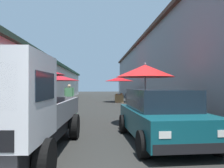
% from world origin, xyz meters
% --- Properties ---
extents(ground, '(90.00, 90.00, 0.00)m').
position_xyz_m(ground, '(13.50, 0.00, 0.00)').
color(ground, '#282826').
extents(building_left_whitewash, '(49.80, 7.50, 3.62)m').
position_xyz_m(building_left_whitewash, '(15.75, 7.29, 1.82)').
color(building_left_whitewash, silver).
rests_on(building_left_whitewash, ground).
extents(building_right_concrete, '(49.80, 7.50, 5.94)m').
position_xyz_m(building_right_concrete, '(15.75, -7.29, 2.98)').
color(building_right_concrete, gray).
rests_on(building_right_concrete, ground).
extents(fruit_stall_near_right, '(2.80, 2.80, 2.42)m').
position_xyz_m(fruit_stall_near_right, '(5.84, 2.64, 1.96)').
color(fruit_stall_near_right, '#9E9EA3').
rests_on(fruit_stall_near_right, ground).
extents(fruit_stall_far_left, '(2.29, 2.29, 2.46)m').
position_xyz_m(fruit_stall_far_left, '(7.50, -1.60, 1.82)').
color(fruit_stall_far_left, '#9E9EA3').
rests_on(fruit_stall_far_left, ground).
extents(fruit_stall_far_right, '(2.69, 2.69, 2.43)m').
position_xyz_m(fruit_stall_far_right, '(19.85, -1.74, 1.91)').
color(fruit_stall_far_right, '#9E9EA3').
rests_on(fruit_stall_far_right, ground).
extents(fruit_stall_mid_lane, '(2.42, 2.42, 2.18)m').
position_xyz_m(fruit_stall_mid_lane, '(8.68, 2.28, 1.63)').
color(fruit_stall_mid_lane, '#9E9EA3').
rests_on(fruit_stall_mid_lane, ground).
extents(hatchback_car, '(3.98, 2.07, 1.45)m').
position_xyz_m(hatchback_car, '(4.94, -1.52, 0.74)').
color(hatchback_car, '#0F4C56').
rests_on(hatchback_car, ground).
extents(delivery_truck, '(5.00, 2.16, 2.08)m').
position_xyz_m(delivery_truck, '(3.13, 1.92, 1.04)').
color(delivery_truck, black).
rests_on(delivery_truck, ground).
extents(vendor_by_crates, '(0.23, 0.65, 1.65)m').
position_xyz_m(vendor_by_crates, '(14.34, 2.19, 0.95)').
color(vendor_by_crates, navy).
rests_on(vendor_by_crates, ground).
extents(parked_scooter, '(1.69, 0.46, 1.14)m').
position_xyz_m(parked_scooter, '(15.81, -2.16, 0.45)').
color(parked_scooter, black).
rests_on(parked_scooter, ground).
extents(plastic_stool, '(0.30, 0.30, 0.43)m').
position_xyz_m(plastic_stool, '(11.09, 1.51, 0.33)').
color(plastic_stool, '#1E8C3F').
rests_on(plastic_stool, ground).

